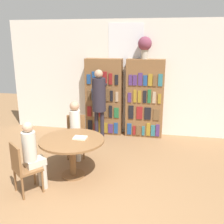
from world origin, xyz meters
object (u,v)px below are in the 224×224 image
(chair_left_side, at_px, (76,134))
(seated_reader_right, at_px, (33,153))
(librarian_standing, at_px, (99,97))
(bookshelf_right, at_px, (145,99))
(seated_reader_left, at_px, (75,127))
(flower_vase, at_px, (145,45))
(reading_table, at_px, (72,145))
(bookshelf_left, at_px, (104,97))
(chair_near_camera, at_px, (23,166))

(chair_left_side, bearing_deg, seated_reader_right, 66.23)
(chair_left_side, relative_size, librarian_standing, 0.50)
(bookshelf_right, height_order, seated_reader_left, bookshelf_right)
(chair_left_side, bearing_deg, seated_reader_left, 90.00)
(flower_vase, relative_size, seated_reader_right, 0.44)
(reading_table, height_order, chair_left_side, chair_left_side)
(chair_left_side, relative_size, seated_reader_right, 0.72)
(chair_left_side, bearing_deg, bookshelf_left, -115.30)
(flower_vase, relative_size, librarian_standing, 0.30)
(chair_near_camera, xyz_separation_m, chair_left_side, (0.37, 1.63, 0.00))
(bookshelf_left, relative_size, librarian_standing, 1.13)
(bookshelf_left, relative_size, flower_vase, 3.72)
(bookshelf_left, xyz_separation_m, reading_table, (-0.06, -2.42, -0.39))
(bookshelf_right, relative_size, chair_left_side, 2.26)
(flower_vase, relative_size, seated_reader_left, 0.43)
(bookshelf_right, distance_m, chair_left_side, 2.10)
(bookshelf_left, relative_size, chair_near_camera, 2.26)
(flower_vase, bearing_deg, bookshelf_left, -179.75)
(seated_reader_left, distance_m, seated_reader_right, 1.34)
(bookshelf_right, distance_m, flower_vase, 1.35)
(flower_vase, bearing_deg, librarian_standing, -154.31)
(bookshelf_left, distance_m, bookshelf_right, 1.08)
(reading_table, xyz_separation_m, seated_reader_right, (-0.48, -0.58, 0.07))
(bookshelf_right, height_order, chair_left_side, bookshelf_right)
(bookshelf_left, relative_size, bookshelf_right, 1.00)
(bookshelf_right, bearing_deg, flower_vase, 173.67)
(chair_left_side, xyz_separation_m, seated_reader_left, (0.05, -0.18, 0.21))
(bookshelf_left, xyz_separation_m, flower_vase, (1.04, 0.00, 1.35))
(bookshelf_left, bearing_deg, chair_near_camera, -101.81)
(flower_vase, height_order, seated_reader_left, flower_vase)
(chair_near_camera, bearing_deg, bookshelf_right, 100.62)
(flower_vase, xyz_separation_m, chair_left_side, (-1.33, -1.51, -1.86))
(bookshelf_left, bearing_deg, seated_reader_right, -100.16)
(chair_left_side, bearing_deg, chair_near_camera, 63.00)
(seated_reader_left, bearing_deg, bookshelf_left, -112.63)
(chair_near_camera, bearing_deg, librarian_standing, 115.89)
(chair_near_camera, height_order, seated_reader_left, seated_reader_left)
(bookshelf_left, bearing_deg, librarian_standing, -91.34)
(flower_vase, bearing_deg, chair_left_side, -131.36)
(reading_table, bearing_deg, seated_reader_right, -129.62)
(bookshelf_right, distance_m, reading_table, 2.70)
(bookshelf_left, height_order, librarian_standing, bookshelf_left)
(librarian_standing, bearing_deg, flower_vase, 25.69)
(bookshelf_right, xyz_separation_m, flower_vase, (-0.04, 0.00, 1.35))
(bookshelf_left, xyz_separation_m, bookshelf_right, (1.08, -0.00, 0.00))
(bookshelf_right, relative_size, seated_reader_right, 1.63)
(seated_reader_left, bearing_deg, librarian_standing, -115.50)
(reading_table, bearing_deg, seated_reader_left, 104.38)
(flower_vase, bearing_deg, seated_reader_right, -117.75)
(bookshelf_left, relative_size, seated_reader_left, 1.60)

